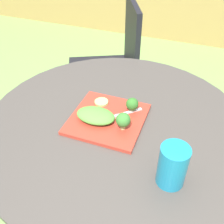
{
  "coord_description": "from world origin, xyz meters",
  "views": [
    {
      "loc": [
        0.24,
        -0.69,
        1.38
      ],
      "look_at": [
        -0.02,
        -0.0,
        0.79
      ],
      "focal_mm": 42.99,
      "sensor_mm": 36.0,
      "label": 1
    }
  ],
  "objects_px": {
    "salad_plate": "(108,119)",
    "drinking_glass": "(172,167)",
    "patio_chair": "(114,60)",
    "fork": "(119,115)"
  },
  "relations": [
    {
      "from": "patio_chair",
      "to": "salad_plate",
      "type": "bearing_deg",
      "value": -71.8
    },
    {
      "from": "drinking_glass",
      "to": "fork",
      "type": "xyz_separation_m",
      "value": [
        -0.23,
        0.21,
        -0.04
      ]
    },
    {
      "from": "patio_chair",
      "to": "drinking_glass",
      "type": "relative_size",
      "value": 6.91
    },
    {
      "from": "drinking_glass",
      "to": "fork",
      "type": "height_order",
      "value": "drinking_glass"
    },
    {
      "from": "patio_chair",
      "to": "drinking_glass",
      "type": "xyz_separation_m",
      "value": [
        0.53,
        -0.99,
        0.28
      ]
    },
    {
      "from": "salad_plate",
      "to": "drinking_glass",
      "type": "xyz_separation_m",
      "value": [
        0.26,
        -0.18,
        0.05
      ]
    },
    {
      "from": "patio_chair",
      "to": "fork",
      "type": "relative_size",
      "value": 7.31
    },
    {
      "from": "salad_plate",
      "to": "drinking_glass",
      "type": "relative_size",
      "value": 1.97
    },
    {
      "from": "patio_chair",
      "to": "drinking_glass",
      "type": "distance_m",
      "value": 1.16
    },
    {
      "from": "salad_plate",
      "to": "fork",
      "type": "distance_m",
      "value": 0.04
    }
  ]
}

